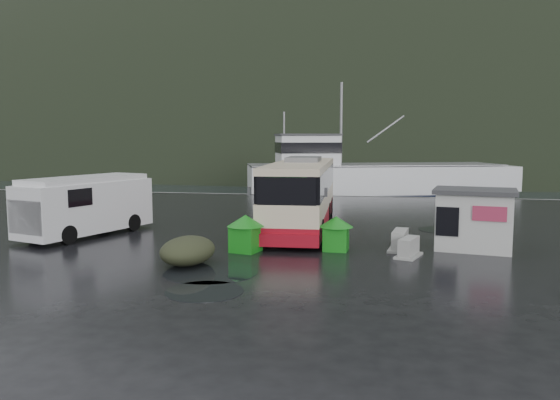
% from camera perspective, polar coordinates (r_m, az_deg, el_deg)
% --- Properties ---
extents(ground, '(160.00, 160.00, 0.00)m').
position_cam_1_polar(ground, '(22.74, -1.66, -4.66)').
color(ground, black).
rests_on(ground, ground).
extents(harbor_water, '(300.00, 180.00, 0.02)m').
position_cam_1_polar(harbor_water, '(132.00, 8.18, 4.46)').
color(harbor_water, black).
rests_on(harbor_water, ground).
extents(quay_edge, '(160.00, 0.60, 1.50)m').
position_cam_1_polar(quay_edge, '(42.32, 3.89, 0.48)').
color(quay_edge, '#999993').
rests_on(quay_edge, ground).
extents(headland, '(780.00, 540.00, 570.00)m').
position_cam_1_polar(headland, '(271.93, 11.34, 5.37)').
color(headland, black).
rests_on(headland, ground).
extents(coach_bus, '(3.54, 12.41, 3.48)m').
position_cam_1_polar(coach_bus, '(27.17, 2.26, -2.84)').
color(coach_bus, beige).
rests_on(coach_bus, ground).
extents(white_van, '(4.11, 6.84, 2.71)m').
position_cam_1_polar(white_van, '(26.33, -19.47, -3.50)').
color(white_van, silver).
rests_on(white_van, ground).
extents(waste_bin_left, '(1.25, 1.25, 1.45)m').
position_cam_1_polar(waste_bin_left, '(21.35, -3.60, -5.41)').
color(waste_bin_left, '#17831A').
rests_on(waste_bin_left, ground).
extents(waste_bin_right, '(1.03, 1.03, 1.35)m').
position_cam_1_polar(waste_bin_right, '(21.66, 5.85, -5.25)').
color(waste_bin_right, '#17831A').
rests_on(waste_bin_right, ground).
extents(dome_tent, '(1.95, 2.62, 0.99)m').
position_cam_1_polar(dome_tent, '(19.45, -9.59, -6.65)').
color(dome_tent, '#2D321E').
rests_on(dome_tent, ground).
extents(ticket_kiosk, '(3.47, 2.87, 2.41)m').
position_cam_1_polar(ticket_kiosk, '(23.06, 19.49, -4.88)').
color(ticket_kiosk, '#BABAB5').
rests_on(ticket_kiosk, ground).
extents(jersey_barrier_a, '(1.03, 1.70, 0.80)m').
position_cam_1_polar(jersey_barrier_a, '(22.10, 12.40, -5.14)').
color(jersey_barrier_a, '#999993').
rests_on(jersey_barrier_a, ground).
extents(jersey_barrier_b, '(1.15, 1.60, 0.72)m').
position_cam_1_polar(jersey_barrier_b, '(20.94, 13.27, -5.80)').
color(jersey_barrier_b, '#999993').
rests_on(jersey_barrier_b, ground).
extents(fishing_trawler, '(27.87, 13.88, 10.93)m').
position_cam_1_polar(fishing_trawler, '(51.52, 9.74, 1.46)').
color(fishing_trawler, silver).
rests_on(fishing_trawler, ground).
extents(puddles, '(11.21, 14.55, 0.01)m').
position_cam_1_polar(puddles, '(19.69, 1.23, -6.39)').
color(puddles, black).
rests_on(puddles, ground).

